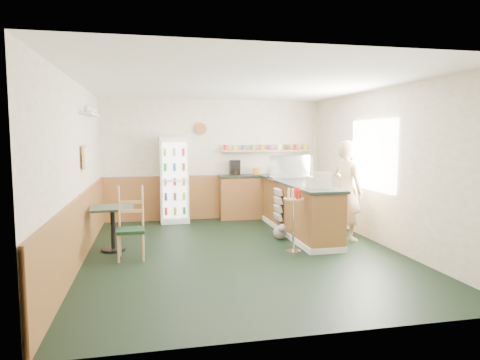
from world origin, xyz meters
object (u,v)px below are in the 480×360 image
object	(u,v)px
shopkeeper	(347,191)
cafe_table	(113,220)
display_case	(290,168)
cash_register	(318,182)
cafe_chair	(131,220)
drinks_fridge	(174,180)
condiment_stand	(294,210)

from	to	relation	value
shopkeeper	cafe_table	bearing A→B (deg)	69.60
display_case	cash_register	size ratio (longest dim) A/B	2.37
cafe_chair	shopkeeper	bearing A→B (deg)	5.28
cafe_table	drinks_fridge	bearing A→B (deg)	62.97
drinks_fridge	cash_register	distance (m)	3.49
cafe_chair	display_case	bearing A→B (deg)	26.11
cash_register	shopkeeper	distance (m)	0.80
drinks_fridge	condiment_stand	bearing A→B (deg)	-58.61
display_case	shopkeeper	bearing A→B (deg)	-58.99
drinks_fridge	shopkeeper	distance (m)	3.77
drinks_fridge	shopkeeper	size ratio (longest dim) A/B	1.03
cafe_chair	cash_register	bearing A→B (deg)	0.39
drinks_fridge	display_case	world-z (taller)	drinks_fridge
cash_register	condiment_stand	distance (m)	0.70
drinks_fridge	cash_register	world-z (taller)	drinks_fridge
display_case	cash_register	xyz separation A→B (m)	(0.00, -1.49, -0.14)
drinks_fridge	display_case	size ratio (longest dim) A/B	2.21
condiment_stand	cafe_table	world-z (taller)	condiment_stand
display_case	shopkeeper	xyz separation A→B (m)	(0.70, -1.16, -0.34)
display_case	cafe_chair	size ratio (longest dim) A/B	0.75
display_case	cash_register	distance (m)	1.50
display_case	condiment_stand	xyz separation A→B (m)	(-0.51, -1.73, -0.56)
drinks_fridge	shopkeeper	bearing A→B (deg)	-37.92
display_case	cafe_chair	xyz separation A→B (m)	(-3.09, -1.52, -0.66)
shopkeeper	cafe_chair	bearing A→B (deg)	76.31
condiment_stand	cafe_chair	distance (m)	2.59
cash_register	shopkeeper	xyz separation A→B (m)	(0.70, 0.33, -0.20)
cafe_chair	cafe_table	bearing A→B (deg)	124.33
condiment_stand	drinks_fridge	bearing A→B (deg)	121.39
cash_register	condiment_stand	bearing A→B (deg)	-152.75
display_case	condiment_stand	size ratio (longest dim) A/B	0.82
shopkeeper	cafe_table	distance (m)	4.12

